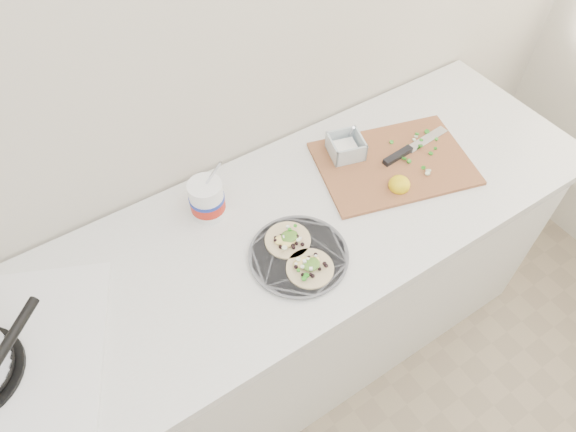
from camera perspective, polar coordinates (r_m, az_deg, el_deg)
counter at (r=1.84m, az=-5.65°, el=-12.13°), size 2.44×0.66×0.90m
taco_plate at (r=1.42m, az=1.19°, el=-4.23°), size 0.28×0.28×0.04m
tub at (r=1.50m, az=-8.94°, el=2.10°), size 0.10×0.10×0.23m
cutboard at (r=1.69m, az=11.28°, el=6.26°), size 0.55×0.45×0.07m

